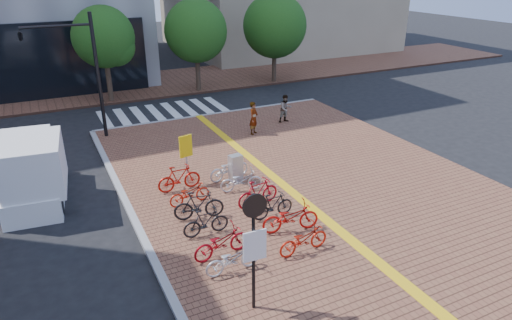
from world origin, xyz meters
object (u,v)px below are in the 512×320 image
pedestrian_a (254,118)px  bike_1 (221,242)px  pedestrian_b (286,109)px  yellow_sign (186,150)px  bike_7 (290,217)px  utility_box (236,168)px  bike_6 (303,239)px  bike_8 (273,205)px  bike_3 (199,205)px  traffic_light_pole (63,55)px  bike_9 (258,193)px  bike_5 (179,178)px  bike_0 (232,259)px  notice_sign (254,239)px  box_truck (32,170)px  bike_10 (241,181)px  bike_2 (206,222)px  bike_11 (229,168)px  bike_4 (189,193)px

pedestrian_a → bike_1: bearing=-160.9°
pedestrian_b → yellow_sign: 8.95m
bike_1 → bike_7: bike_7 is taller
utility_box → bike_6: bearing=-92.0°
bike_8 → bike_6: bearing=175.0°
bike_3 → bike_8: (2.35, -1.07, -0.06)m
bike_6 → traffic_light_pole: size_ratio=0.28×
yellow_sign → bike_9: bearing=-59.6°
bike_1 → bike_5: 4.82m
pedestrian_b → utility_box: (-5.57, -5.66, -0.22)m
bike_0 → pedestrian_b: (8.10, 11.13, 0.34)m
utility_box → notice_sign: size_ratio=0.34×
bike_7 → notice_sign: 4.24m
bike_8 → bike_9: 1.01m
bike_8 → box_truck: 9.19m
bike_9 → bike_10: 1.35m
pedestrian_a → pedestrian_b: bearing=-18.6°
bike_8 → pedestrian_a: pedestrian_a is taller
traffic_light_pole → bike_1: bearing=-77.5°
bike_2 → bike_7: 2.79m
bike_5 → traffic_light_pole: size_ratio=0.28×
bike_6 → traffic_light_pole: bearing=17.7°
bike_11 → notice_sign: notice_sign is taller
bike_11 → traffic_light_pole: traffic_light_pole is taller
bike_3 → bike_9: bearing=-80.5°
bike_0 → notice_sign: 2.36m
bike_9 → box_truck: size_ratio=0.36×
bike_4 → bike_6: (2.14, -4.52, 0.04)m
pedestrian_b → bike_11: bearing=-141.3°
bike_9 → notice_sign: bearing=144.4°
bike_7 → traffic_light_pole: bearing=35.0°
bike_8 → pedestrian_a: bearing=-22.4°
bike_0 → pedestrian_b: size_ratio=1.07×
pedestrian_b → bike_1: bearing=-132.7°
bike_0 → bike_11: (2.36, 5.74, 0.03)m
bike_4 → bike_5: (0.00, 1.24, 0.10)m
bike_9 → bike_11: bike_9 is taller
bike_10 → bike_7: bearing=-164.5°
bike_11 → yellow_sign: yellow_sign is taller
bike_7 → bike_6: bearing=179.1°
bike_9 → pedestrian_a: bearing=-33.0°
bike_6 → bike_2: bearing=42.8°
yellow_sign → traffic_light_pole: traffic_light_pole is taller
notice_sign → bike_6: bearing=32.9°
bike_0 → box_truck: bearing=31.5°
bike_7 → pedestrian_b: size_ratio=1.24×
bike_4 → bike_8: size_ratio=1.02×
bike_6 → traffic_light_pole: 14.82m
notice_sign → bike_8: bearing=55.8°
bike_5 → pedestrian_b: size_ratio=1.11×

